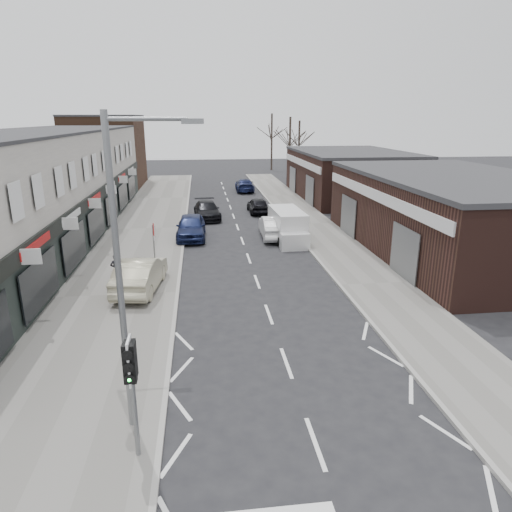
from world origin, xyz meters
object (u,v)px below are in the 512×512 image
object	(u,v)px
sedan_on_pavement	(140,274)
parked_car_right_a	(273,227)
warning_sign	(154,233)
pedestrian	(117,270)
street_lamp	(125,263)
white_van	(288,226)
parked_car_right_b	(258,205)
parked_car_right_c	(245,185)
traffic_light	(131,371)
parked_car_left_a	(191,227)
parked_car_left_b	(207,210)

from	to	relation	value
sedan_on_pavement	parked_car_right_a	world-z (taller)	sedan_on_pavement
warning_sign	pedestrian	world-z (taller)	warning_sign
street_lamp	white_van	size ratio (longest dim) A/B	1.52
parked_car_right_b	parked_car_right_c	size ratio (longest dim) A/B	0.82
white_van	sedan_on_pavement	world-z (taller)	white_van
traffic_light	parked_car_left_a	size ratio (longest dim) A/B	0.65
sedan_on_pavement	parked_car_left_b	distance (m)	16.46
white_van	parked_car_left_a	size ratio (longest dim) A/B	1.11
pedestrian	parked_car_right_a	distance (m)	12.50
street_lamp	pedestrian	xyz separation A→B (m)	(-2.29, 10.77, -3.70)
traffic_light	parked_car_right_a	distance (m)	21.74
traffic_light	warning_sign	world-z (taller)	traffic_light
sedan_on_pavement	parked_car_right_a	distance (m)	12.21
white_van	parked_car_right_c	size ratio (longest dim) A/B	1.09
white_van	parked_car_right_a	xyz separation A→B (m)	(-0.85, 0.77, -0.20)
white_van	parked_car_right_b	bearing A→B (deg)	93.17
sedan_on_pavement	parked_car_right_c	world-z (taller)	sedan_on_pavement
parked_car_right_b	sedan_on_pavement	bearing A→B (deg)	65.20
street_lamp	parked_car_right_c	distance (m)	40.78
warning_sign	parked_car_right_a	size ratio (longest dim) A/B	0.58
pedestrian	parked_car_right_c	distance (m)	30.63
parked_car_left_b	parked_car_right_b	world-z (taller)	parked_car_left_b
parked_car_left_a	parked_car_left_b	world-z (taller)	parked_car_left_a
traffic_light	parked_car_right_c	world-z (taller)	traffic_light
street_lamp	pedestrian	bearing A→B (deg)	102.00
street_lamp	parked_car_left_a	bearing A→B (deg)	86.76
pedestrian	parked_car_left_a	size ratio (longest dim) A/B	0.34
street_lamp	traffic_light	bearing A→B (deg)	-84.12
parked_car_left_b	parked_car_right_a	distance (m)	8.04
parked_car_right_a	traffic_light	bearing A→B (deg)	74.25
warning_sign	parked_car_left_b	bearing A→B (deg)	77.52
traffic_light	parked_car_right_a	world-z (taller)	traffic_light
sedan_on_pavement	parked_car_left_a	bearing A→B (deg)	-95.58
parked_car_left_a	parked_car_right_a	size ratio (longest dim) A/B	1.03
warning_sign	parked_car_left_a	size ratio (longest dim) A/B	0.57
street_lamp	parked_car_left_b	distance (m)	26.56
parked_car_left_b	parked_car_right_c	bearing A→B (deg)	67.70
street_lamp	parked_car_left_b	size ratio (longest dim) A/B	1.68
warning_sign	street_lamp	bearing A→B (deg)	-87.16
parked_car_left_a	parked_car_left_b	xyz separation A→B (m)	(1.20, 6.26, -0.12)
traffic_light	parked_car_right_c	bearing A→B (deg)	80.85
parked_car_right_c	parked_car_left_a	bearing A→B (deg)	76.04
white_van	parked_car_right_a	size ratio (longest dim) A/B	1.14
warning_sign	parked_car_right_b	xyz separation A→B (m)	(7.36, 15.12, -1.53)
traffic_light	warning_sign	distance (m)	14.04
white_van	traffic_light	bearing A→B (deg)	-112.64
street_lamp	parked_car_left_a	xyz separation A→B (m)	(1.13, 19.90, -3.81)
white_van	parked_car_left_b	xyz separation A→B (m)	(-5.25, 7.51, -0.27)
pedestrian	parked_car_right_c	bearing A→B (deg)	-107.76
white_van	parked_car_left_a	bearing A→B (deg)	167.00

